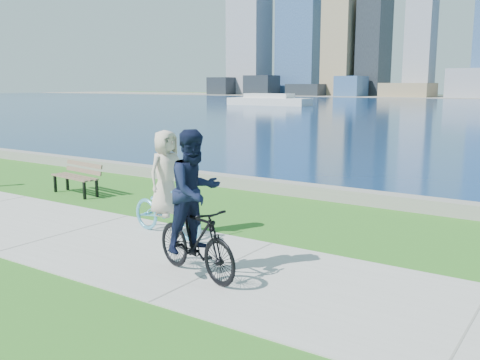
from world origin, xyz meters
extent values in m
plane|color=#246119|center=(0.00, 0.00, 0.00)|extent=(320.00, 320.00, 0.00)
cube|color=#A2A19D|center=(0.00, 0.00, 0.01)|extent=(80.00, 3.50, 0.02)
cube|color=gray|center=(0.00, 6.20, 0.17)|extent=(90.00, 0.50, 0.35)
cube|color=black|center=(-83.36, 121.33, 2.52)|extent=(6.84, 6.45, 5.04)
cube|color=black|center=(-69.47, 120.53, 2.73)|extent=(8.01, 6.70, 5.46)
cube|color=black|center=(-56.33, 122.42, 1.57)|extent=(9.47, 7.39, 3.15)
cube|color=navy|center=(-43.52, 121.22, 2.54)|extent=(6.14, 7.83, 5.08)
cube|color=#7F6D4E|center=(-29.39, 121.67, 1.68)|extent=(11.32, 9.99, 3.36)
cube|color=slate|center=(-15.98, 122.56, 3.28)|extent=(9.29, 6.81, 6.56)
cube|color=slate|center=(-78.19, 127.64, 21.17)|extent=(10.43, 8.99, 42.34)
cube|color=navy|center=(-62.96, 131.25, 15.34)|extent=(11.68, 10.13, 30.68)
cube|color=#7F6D4E|center=(-49.89, 127.63, 12.62)|extent=(7.50, 7.30, 25.24)
cube|color=slate|center=(-28.66, 127.26, 14.53)|extent=(6.18, 6.54, 29.07)
cube|color=silver|center=(-31.91, 61.69, 0.55)|extent=(12.73, 3.64, 1.09)
cube|color=silver|center=(-31.91, 61.69, 1.41)|extent=(7.27, 2.73, 0.64)
cube|color=black|center=(-3.90, 2.67, 0.25)|extent=(0.07, 0.07, 0.49)
cube|color=black|center=(-2.38, 2.47, 0.25)|extent=(0.07, 0.07, 0.49)
cube|color=black|center=(-3.85, 3.06, 0.25)|extent=(0.07, 0.07, 0.49)
cube|color=black|center=(-2.33, 2.86, 0.25)|extent=(0.07, 0.07, 0.49)
cube|color=brown|center=(-3.14, 2.57, 0.51)|extent=(1.74, 0.34, 0.04)
cube|color=brown|center=(-3.12, 2.74, 0.51)|extent=(1.74, 0.34, 0.04)
cube|color=brown|center=(-3.10, 2.92, 0.51)|extent=(1.74, 0.34, 0.04)
cube|color=brown|center=(-3.08, 3.05, 0.65)|extent=(1.74, 0.30, 0.13)
cube|color=brown|center=(-3.07, 3.08, 0.84)|extent=(1.74, 0.30, 0.13)
imported|color=#59B4D8|center=(1.89, 1.05, 0.55)|extent=(0.96, 2.09, 1.05)
imported|color=beige|center=(1.89, 1.05, 1.33)|extent=(0.67, 0.93, 1.76)
imported|color=black|center=(3.89, -0.52, 0.62)|extent=(1.07, 2.08, 1.20)
imported|color=black|center=(3.89, -0.52, 1.44)|extent=(0.95, 1.10, 1.97)
camera|label=1|loc=(9.15, -7.04, 3.12)|focal=40.00mm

